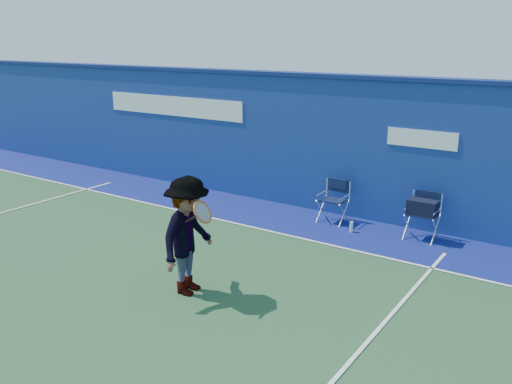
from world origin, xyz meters
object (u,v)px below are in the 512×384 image
Objects in this scene: directors_chair_right at (422,220)px; water_bottle at (351,227)px; tennis_player at (188,236)px; directors_chair_left at (333,208)px.

water_bottle is at bearing -162.75° from directors_chair_right.
tennis_player is (-2.27, -4.29, 0.54)m from directors_chair_right.
tennis_player is at bearing -104.07° from water_bottle.
directors_chair_left is 1.90m from directors_chair_right.
directors_chair_right reaches higher than directors_chair_left.
tennis_player is at bearing -117.89° from directors_chair_right.
water_bottle is at bearing -31.82° from directors_chair_left.
directors_chair_left is at bearing 148.18° from water_bottle.
tennis_player is (-0.37, -4.26, 0.63)m from directors_chair_left.
directors_chair_right is at bearing 17.25° from water_bottle.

